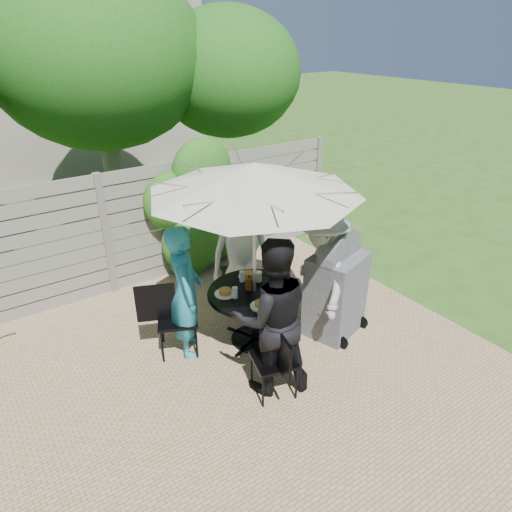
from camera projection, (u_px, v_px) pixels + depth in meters
backyard_envelope at (3, 73)px, 11.20m from camera, size 60.00×60.00×5.00m
patio_table at (255, 306)px, 5.63m from camera, size 1.47×1.47×0.74m
umbrella at (254, 178)px, 4.90m from camera, size 3.12×3.12×2.32m
chair_back at (240, 284)px, 6.58m from camera, size 0.59×0.75×0.98m
person_back at (242, 254)px, 6.21m from camera, size 0.96×0.80×1.68m
chair_left at (177, 331)px, 5.55m from camera, size 0.74×0.61×0.97m
person_left at (185, 292)px, 5.33m from camera, size 0.60×0.72×1.67m
chair_front at (274, 373)px, 4.90m from camera, size 0.54×0.69×0.91m
person_front at (272, 318)px, 4.74m from camera, size 1.07×0.96×1.81m
chair_right at (327, 314)px, 5.94m from camera, size 0.66×0.52×0.86m
person_right at (320, 273)px, 5.63m from camera, size 1.03×1.30×1.76m
plate_back at (249, 275)px, 5.84m from camera, size 0.26×0.26×0.06m
plate_left at (225, 292)px, 5.45m from camera, size 0.26×0.26×0.06m
plate_front at (261, 305)px, 5.21m from camera, size 0.26×0.26×0.06m
plate_right at (283, 286)px, 5.59m from camera, size 0.26×0.26×0.06m
glass_back at (242, 276)px, 5.71m from camera, size 0.07×0.07×0.14m
glass_left at (235, 293)px, 5.36m from camera, size 0.07×0.07×0.14m
glass_front at (268, 296)px, 5.30m from camera, size 0.07×0.07×0.14m
glass_right at (273, 279)px, 5.64m from camera, size 0.07×0.07×0.14m
syrup_jug at (249, 284)px, 5.53m from camera, size 0.09×0.09×0.16m
coffee_cup at (259, 277)px, 5.72m from camera, size 0.08×0.08×0.12m
bbq_grill at (336, 287)px, 5.76m from camera, size 0.85×0.74×1.47m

